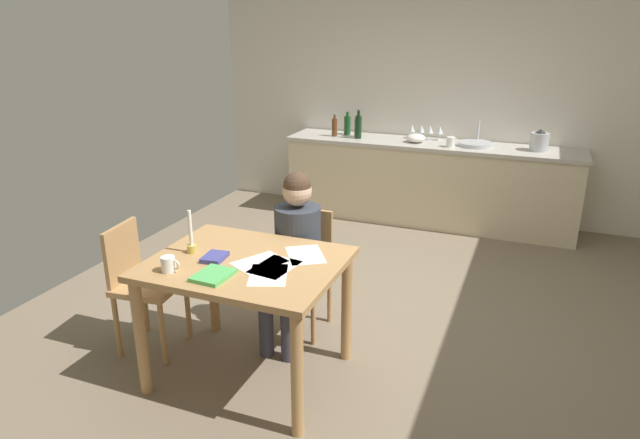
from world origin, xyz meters
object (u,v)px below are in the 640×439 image
at_px(book_cookery, 215,257).
at_px(wine_glass_near_sink, 440,131).
at_px(bottle_sauce, 358,126).
at_px(chair_side_empty, 141,281).
at_px(book_magazine, 213,275).
at_px(bottle_wine_red, 357,127).
at_px(candlestick, 191,241).
at_px(bottle_vinegar, 347,125).
at_px(mixing_bowl, 416,138).
at_px(chair_at_table, 303,264).
at_px(wine_glass_by_kettle, 430,130).
at_px(dining_table, 247,279).
at_px(stovetop_kettle, 539,141).
at_px(person_seated, 294,247).
at_px(bottle_oil, 335,127).
at_px(teacup_on_counter, 451,142).
at_px(coffee_mug, 169,264).
at_px(wine_glass_back_left, 421,129).
at_px(wine_glass_back_right, 412,129).
at_px(sink_unit, 475,144).

xyz_separation_m(book_cookery, wine_glass_near_sink, (0.69, 3.52, 0.20)).
xyz_separation_m(book_cookery, bottle_sauce, (-0.17, 3.30, 0.22)).
bearing_deg(book_cookery, chair_side_empty, 166.59).
xyz_separation_m(book_magazine, bottle_wine_red, (-0.33, 3.60, 0.20)).
height_order(candlestick, bottle_vinegar, bottle_vinegar).
relative_size(chair_side_empty, book_magazine, 3.94).
relative_size(chair_side_empty, mixing_bowl, 4.29).
height_order(chair_at_table, wine_glass_by_kettle, wine_glass_by_kettle).
relative_size(dining_table, stovetop_kettle, 5.15).
relative_size(person_seated, book_magazine, 5.33).
bearing_deg(bottle_oil, chair_at_table, -74.60).
xyz_separation_m(candlestick, bottle_sauce, (0.02, 3.25, 0.16)).
xyz_separation_m(book_magazine, book_cookery, (-0.12, 0.22, 0.00)).
height_order(person_seated, stovetop_kettle, person_seated).
bearing_deg(mixing_bowl, candlestick, -101.45).
distance_m(bottle_oil, teacup_on_counter, 1.33).
height_order(coffee_mug, candlestick, candlestick).
bearing_deg(bottle_oil, person_seated, -75.34).
bearing_deg(wine_glass_back_left, book_magazine, -95.63).
height_order(chair_at_table, bottle_sauce, bottle_sauce).
distance_m(chair_side_empty, coffee_mug, 0.69).
distance_m(stovetop_kettle, wine_glass_back_left, 1.24).
distance_m(wine_glass_back_left, wine_glass_back_right, 0.11).
xyz_separation_m(sink_unit, bottle_oil, (-1.56, -0.06, 0.08)).
distance_m(chair_at_table, coffee_mug, 1.13).
xyz_separation_m(stovetop_kettle, wine_glass_near_sink, (-1.03, 0.15, 0.01)).
distance_m(chair_at_table, book_cookery, 0.85).
bearing_deg(teacup_on_counter, bottle_sauce, 175.70).
distance_m(dining_table, bottle_vinegar, 3.47).
bearing_deg(wine_glass_back_right, sink_unit, -11.53).
height_order(person_seated, coffee_mug, person_seated).
xyz_separation_m(bottle_oil, bottle_sauce, (0.29, -0.02, 0.03)).
bearing_deg(mixing_bowl, book_magazine, -95.71).
xyz_separation_m(book_magazine, wine_glass_by_kettle, (0.46, 3.73, 0.20)).
height_order(dining_table, teacup_on_counter, teacup_on_counter).
relative_size(person_seated, sink_unit, 3.32).
bearing_deg(stovetop_kettle, person_seated, -118.07).
bearing_deg(teacup_on_counter, stovetop_kettle, 9.95).
xyz_separation_m(chair_side_empty, bottle_sauce, (0.48, 3.21, 0.53)).
bearing_deg(teacup_on_counter, candlestick, -108.36).
distance_m(bottle_sauce, wine_glass_back_left, 0.70).
distance_m(bottle_vinegar, mixing_bowl, 0.85).
relative_size(chair_side_empty, bottle_vinegar, 3.40).
xyz_separation_m(candlestick, mixing_bowl, (0.66, 3.28, 0.08)).
bearing_deg(wine_glass_back_right, book_magazine, -94.00).
bearing_deg(bottle_wine_red, bottle_oil, -163.59).
distance_m(chair_side_empty, sink_unit, 3.75).
bearing_deg(wine_glass_back_left, bottle_vinegar, -176.08).
relative_size(chair_at_table, bottle_vinegar, 3.36).
relative_size(bottle_oil, teacup_on_counter, 1.88).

